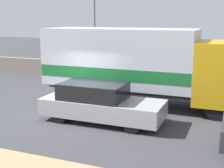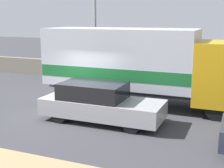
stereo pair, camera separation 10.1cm
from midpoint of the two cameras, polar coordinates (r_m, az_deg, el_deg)
The scene contains 5 objects.
ground_plane at distance 12.36m, azimuth -7.26°, elevation -6.11°, with size 80.00×80.00×0.00m, color #38383D.
stone_wall_backdrop at distance 18.79m, azimuth 3.58°, elevation 1.97°, with size 60.00×0.35×1.08m.
street_lamp at distance 18.71m, azimuth -3.45°, elevation 14.12°, with size 0.56×0.28×7.88m.
box_truck at distance 13.81m, azimuth 4.43°, elevation 3.81°, with size 8.71×2.48×3.36m.
car_hatchback at distance 11.68m, azimuth -2.49°, elevation -3.42°, with size 4.57×1.74×1.46m.
Camera 1 is at (5.72, -10.25, 3.85)m, focal length 50.00 mm.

